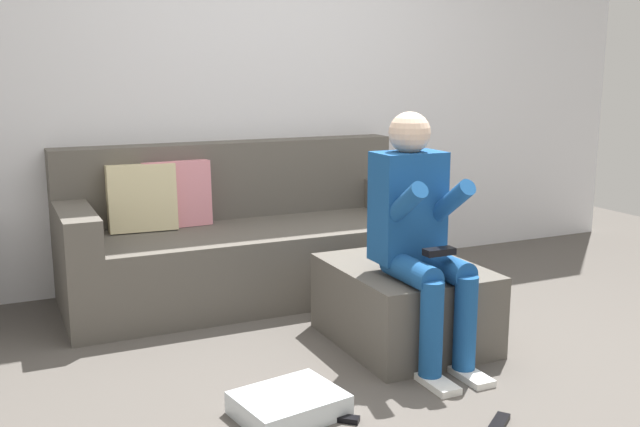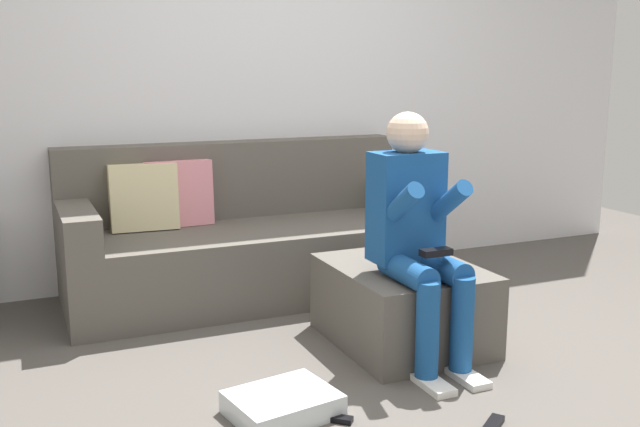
% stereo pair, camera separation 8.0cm
% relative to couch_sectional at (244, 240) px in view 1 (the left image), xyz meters
% --- Properties ---
extents(ground_plane, '(7.56, 7.56, 0.00)m').
position_rel_couch_sectional_xyz_m(ground_plane, '(0.27, -1.54, -0.33)').
color(ground_plane, '#544F49').
extents(wall_back, '(5.82, 0.10, 2.78)m').
position_rel_couch_sectional_xyz_m(wall_back, '(0.27, 0.42, 1.06)').
color(wall_back, silver).
rests_on(wall_back, ground_plane).
extents(couch_sectional, '(2.15, 0.87, 0.89)m').
position_rel_couch_sectional_xyz_m(couch_sectional, '(0.00, 0.00, 0.00)').
color(couch_sectional, '#59544C').
rests_on(couch_sectional, ground_plane).
extents(ottoman, '(0.65, 0.80, 0.39)m').
position_rel_couch_sectional_xyz_m(ottoman, '(0.46, -1.09, -0.13)').
color(ottoman, '#59544C').
rests_on(ottoman, ground_plane).
extents(person_seated, '(0.32, 0.62, 1.14)m').
position_rel_couch_sectional_xyz_m(person_seated, '(0.40, -1.29, 0.30)').
color(person_seated, '#194C8C').
rests_on(person_seated, ground_plane).
extents(storage_bin, '(0.45, 0.38, 0.09)m').
position_rel_couch_sectional_xyz_m(storage_bin, '(-0.36, -1.58, -0.28)').
color(storage_bin, silver).
rests_on(storage_bin, ground_plane).
extents(remote_near_ottoman, '(0.17, 0.14, 0.02)m').
position_rel_couch_sectional_xyz_m(remote_near_ottoman, '(0.33, -2.00, -0.31)').
color(remote_near_ottoman, black).
rests_on(remote_near_ottoman, ground_plane).
extents(remote_by_storage_bin, '(0.14, 0.13, 0.02)m').
position_rel_couch_sectional_xyz_m(remote_by_storage_bin, '(-0.20, -1.70, -0.31)').
color(remote_by_storage_bin, black).
rests_on(remote_by_storage_bin, ground_plane).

